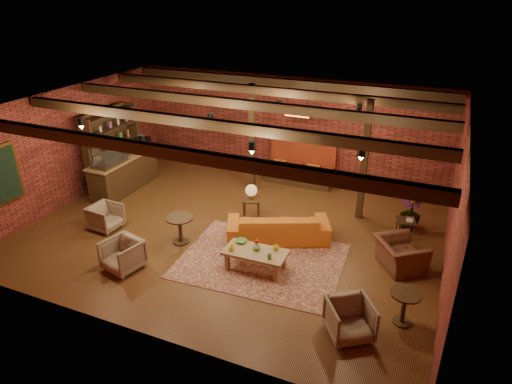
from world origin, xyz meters
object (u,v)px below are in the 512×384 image
at_px(armchair_a, 105,216).
at_px(armchair_b, 123,254).
at_px(side_table_lamp, 251,193).
at_px(armchair_far, 350,318).
at_px(side_table_book, 406,221).
at_px(plant_tall, 416,178).
at_px(sofa, 278,226).
at_px(coffee_table, 255,253).
at_px(round_table_left, 180,225).
at_px(armchair_right, 401,250).
at_px(round_table_right, 405,303).

xyz_separation_m(armchair_a, armchair_b, (1.55, -1.29, 0.02)).
xyz_separation_m(side_table_lamp, armchair_far, (3.40, -3.39, -0.35)).
distance_m(armchair_b, armchair_far, 5.03).
height_order(side_table_book, plant_tall, plant_tall).
bearing_deg(sofa, side_table_lamp, -59.68).
relative_size(sofa, armchair_far, 3.17).
bearing_deg(side_table_lamp, plant_tall, 15.41).
distance_m(coffee_table, side_table_book, 3.95).
relative_size(round_table_left, armchair_far, 0.88).
bearing_deg(side_table_book, armchair_right, -88.10).
bearing_deg(sofa, armchair_right, 154.29).
relative_size(armchair_b, armchair_far, 0.99).
relative_size(coffee_table, round_table_left, 2.02).
height_order(coffee_table, round_table_left, coffee_table).
bearing_deg(side_table_lamp, armchair_b, -116.51).
relative_size(sofa, coffee_table, 1.78).
height_order(armchair_right, plant_tall, plant_tall).
relative_size(coffee_table, round_table_right, 2.05).
bearing_deg(plant_tall, armchair_far, -96.90).
distance_m(side_table_book, armchair_far, 3.99).
height_order(side_table_lamp, armchair_right, side_table_lamp).
xyz_separation_m(sofa, side_table_lamp, (-1.04, 0.75, 0.38)).
bearing_deg(armchair_far, armchair_right, 43.77).
bearing_deg(round_table_right, plant_tall, 94.53).
distance_m(armchair_right, armchair_far, 2.62).
bearing_deg(armchair_a, sofa, -69.48).
bearing_deg(plant_tall, armchair_a, -156.66).
bearing_deg(armchair_a, round_table_left, -81.09).
relative_size(sofa, round_table_right, 3.65).
xyz_separation_m(side_table_book, armchair_far, (-0.49, -3.96, -0.06)).
relative_size(armchair_a, side_table_book, 1.34).
distance_m(coffee_table, round_table_left, 2.14).
bearing_deg(round_table_left, armchair_far, -19.44).
xyz_separation_m(side_table_lamp, plant_tall, (3.94, 1.09, 0.66)).
height_order(coffee_table, armchair_b, armchair_b).
relative_size(coffee_table, armchair_right, 1.36).
bearing_deg(armchair_far, side_table_lamp, 100.72).
distance_m(round_table_right, armchair_far, 1.11).
height_order(round_table_left, round_table_right, round_table_left).
distance_m(side_table_lamp, round_table_left, 2.12).
height_order(armchair_b, round_table_right, armchair_b).
height_order(coffee_table, armchair_far, armchair_far).
distance_m(coffee_table, armchair_a, 4.22).
relative_size(sofa, plant_tall, 0.88).
distance_m(sofa, armchair_right, 2.90).
bearing_deg(round_table_right, armchair_right, 99.27).
relative_size(round_table_left, round_table_right, 1.02).
bearing_deg(plant_tall, coffee_table, -131.86).
xyz_separation_m(round_table_right, plant_tall, (-0.30, 3.75, 0.95)).
distance_m(sofa, coffee_table, 1.41).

